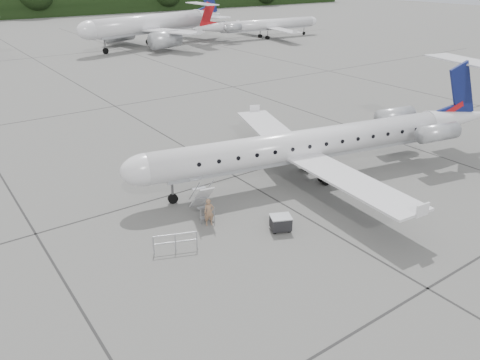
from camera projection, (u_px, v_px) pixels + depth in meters
ground at (356, 187)px, 30.94m from camera, size 320.00×320.00×0.00m
main_regional_jet at (305, 131)px, 30.65m from camera, size 30.61×24.75×6.96m
airstair at (202, 198)px, 26.99m from camera, size 1.29×2.34×2.18m
passenger at (209, 212)px, 26.06m from camera, size 0.67×0.55×1.59m
safety_railing at (175, 243)px, 23.74m from camera, size 2.07×0.90×1.00m
baggage_cart at (281, 223)px, 25.64m from camera, size 1.34×1.24×0.94m
bg_narrowbody at (148, 14)px, 82.57m from camera, size 35.89×29.85×11.14m
bg_regional_right at (268, 19)px, 93.90m from camera, size 29.09×21.80×7.31m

